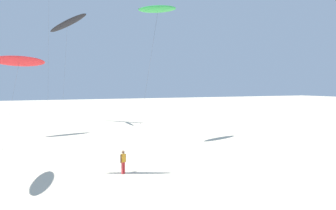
% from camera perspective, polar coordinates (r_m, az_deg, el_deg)
% --- Properties ---
extents(flying_kite_1, '(6.21, 8.63, 9.66)m').
position_cam_1_polar(flying_kite_1, '(43.59, -23.08, 6.60)').
color(flying_kite_1, red).
rests_on(flying_kite_1, ground).
extents(flying_kite_4, '(4.95, 10.48, 16.67)m').
position_cam_1_polar(flying_kite_4, '(55.66, -16.07, 12.68)').
color(flying_kite_4, black).
rests_on(flying_kite_4, ground).
extents(flying_kite_6, '(6.15, 4.31, 14.63)m').
position_cam_1_polar(flying_kite_6, '(36.05, -1.62, 15.36)').
color(flying_kite_6, green).
rests_on(flying_kite_6, ground).
extents(person_foreground_walker, '(0.48, 0.30, 1.65)m').
position_cam_1_polar(person_foreground_walker, '(24.89, -7.32, -9.05)').
color(person_foreground_walker, red).
rests_on(person_foreground_walker, ground).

